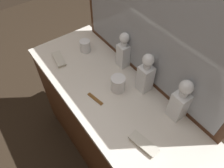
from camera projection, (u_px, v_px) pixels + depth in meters
The scene contains 11 objects.
ground_plane at pixel (112, 149), 1.99m from camera, with size 6.00×6.00×0.00m, color #2D2319.
dresser at pixel (112, 126), 1.66m from camera, with size 1.38×0.54×0.85m.
dresser_mirror at pixel (150, 23), 1.13m from camera, with size 1.20×0.03×0.80m.
crystal_decanter_left at pixel (145, 76), 1.28m from camera, with size 0.08×0.08×0.28m.
crystal_decanter_rear at pixel (180, 103), 1.15m from camera, with size 0.08×0.08×0.28m.
crystal_decanter_far_left at pixel (124, 53), 1.42m from camera, with size 0.07×0.07×0.26m.
crystal_tumbler_far_left at pixel (85, 46), 1.56m from camera, with size 0.08×0.08×0.09m.
crystal_tumbler_front at pixel (118, 84), 1.32m from camera, with size 0.09×0.09×0.10m.
silver_brush_rear at pixel (144, 144), 1.11m from camera, with size 0.17×0.09×0.02m.
silver_brush_left at pixel (59, 59), 1.52m from camera, with size 0.17×0.09×0.02m.
tortoiseshell_comb at pixel (95, 99), 1.30m from camera, with size 0.12×0.04×0.01m.
Camera 1 is at (0.67, -0.49, 1.91)m, focal length 34.61 mm.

